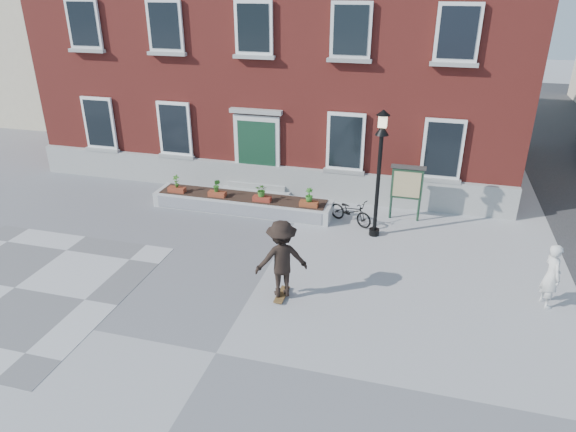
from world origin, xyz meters
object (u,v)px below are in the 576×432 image
(bystander, at_px, (551,276))
(notice_board, at_px, (407,184))
(lamp_post, at_px, (380,157))
(skateboarder, at_px, (282,259))
(bicycle, at_px, (351,211))

(bystander, relative_size, notice_board, 0.87)
(lamp_post, distance_m, skateboarder, 4.69)
(lamp_post, bearing_deg, notice_board, 60.07)
(bystander, bearing_deg, lamp_post, 42.01)
(bicycle, height_order, notice_board, notice_board)
(notice_board, bearing_deg, bicycle, -155.66)
(bicycle, height_order, lamp_post, lamp_post)
(lamp_post, relative_size, skateboarder, 1.89)
(bystander, xyz_separation_m, lamp_post, (-4.47, 2.69, 1.72))
(skateboarder, bearing_deg, bystander, 12.21)
(bystander, relative_size, lamp_post, 0.42)
(notice_board, height_order, skateboarder, skateboarder)
(bicycle, distance_m, skateboarder, 4.86)
(bystander, distance_m, skateboarder, 6.45)
(lamp_post, bearing_deg, bystander, -31.05)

